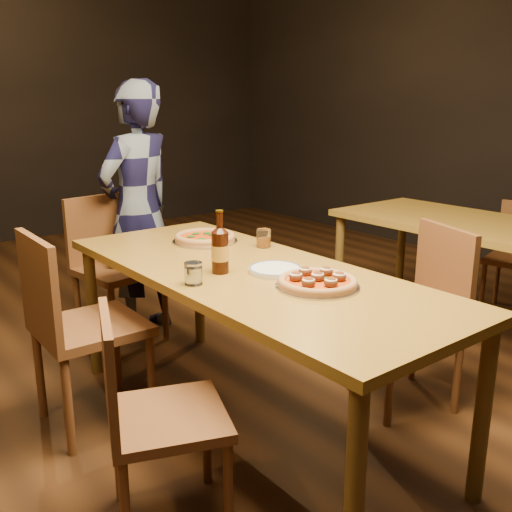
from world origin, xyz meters
TOP-DOWN VIEW (x-y plane):
  - ground at (0.00, 0.00)m, footprint 9.00×9.00m
  - table_main at (0.00, 0.00)m, footprint 0.80×2.00m
  - table_right at (1.70, -0.20)m, footprint 0.80×2.00m
  - chair_main_nw at (-0.61, -0.33)m, footprint 0.50×0.50m
  - chair_main_sw at (-0.54, 0.47)m, footprint 0.46×0.46m
  - chair_main_e at (0.73, -0.30)m, footprint 0.55×0.55m
  - chair_end at (-0.03, 1.24)m, footprint 0.50×0.50m
  - pizza_meatball at (0.06, -0.36)m, footprint 0.33×0.33m
  - pizza_margherita at (0.13, 0.54)m, footprint 0.34×0.34m
  - plate_stack at (0.06, -0.11)m, footprint 0.22×0.22m
  - beer_bottle at (-0.13, 0.03)m, footprint 0.07×0.07m
  - water_glass at (-0.30, -0.03)m, footprint 0.07×0.07m
  - amber_glass at (0.30, 0.27)m, footprint 0.07×0.07m
  - diner at (0.15, 1.32)m, footprint 0.67×0.54m

SIDE VIEW (x-z plane):
  - ground at x=0.00m, z-range 0.00..0.00m
  - chair_main_nw at x=-0.61m, z-range 0.00..0.84m
  - chair_main_e at x=0.73m, z-range 0.00..0.92m
  - chair_end at x=-0.03m, z-range 0.00..0.94m
  - chair_main_sw at x=-0.54m, z-range 0.00..0.96m
  - table_main at x=0.00m, z-range 0.30..1.05m
  - table_right at x=1.70m, z-range 0.30..1.05m
  - plate_stack at x=0.06m, z-range 0.75..0.77m
  - pizza_margherita at x=0.13m, z-range 0.75..0.79m
  - pizza_meatball at x=0.06m, z-range 0.74..0.80m
  - diner at x=0.15m, z-range 0.00..1.59m
  - amber_glass at x=0.30m, z-range 0.75..0.84m
  - water_glass at x=-0.30m, z-range 0.75..0.84m
  - beer_bottle at x=-0.13m, z-range 0.71..0.98m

